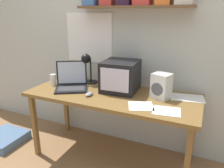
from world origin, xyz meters
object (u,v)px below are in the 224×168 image
object	(u,v)px
juice_glass	(53,80)
floor_cushion	(5,138)
printed_handout	(70,80)
computer_mouse	(89,94)
corner_desk	(112,100)
open_notebook	(187,98)
desk_lamp	(87,64)
space_heater	(161,86)
laptop	(72,82)
loose_paper_near_monitor	(141,106)
crt_monitor	(120,76)
loose_paper_near_laptop	(167,111)

from	to	relation	value
juice_glass	floor_cushion	distance (m)	0.99
printed_handout	juice_glass	bearing A→B (deg)	-100.74
computer_mouse	corner_desk	bearing A→B (deg)	37.22
juice_glass	corner_desk	bearing A→B (deg)	2.17
open_notebook	floor_cushion	size ratio (longest dim) A/B	0.76
corner_desk	desk_lamp	xyz separation A→B (m)	(-0.37, 0.17, 0.28)
corner_desk	desk_lamp	bearing A→B (deg)	154.77
space_heater	floor_cushion	xyz separation A→B (m)	(-1.75, -0.34, -0.80)
laptop	desk_lamp	size ratio (longest dim) A/B	1.24
printed_handout	floor_cushion	size ratio (longest dim) A/B	0.55
space_heater	loose_paper_near_monitor	distance (m)	0.29
floor_cushion	printed_handout	bearing A→B (deg)	36.25
laptop	crt_monitor	bearing A→B (deg)	-14.84
laptop	desk_lamp	bearing A→B (deg)	34.88
desk_lamp	printed_handout	world-z (taller)	desk_lamp
printed_handout	loose_paper_near_monitor	world-z (taller)	same
open_notebook	space_heater	bearing A→B (deg)	-154.72
corner_desk	loose_paper_near_monitor	world-z (taller)	loose_paper_near_monitor
desk_lamp	floor_cushion	xyz separation A→B (m)	(-0.92, -0.44, -0.90)
loose_paper_near_laptop	floor_cushion	bearing A→B (deg)	-177.39
printed_handout	open_notebook	xyz separation A→B (m)	(1.32, -0.03, 0.00)
corner_desk	computer_mouse	bearing A→B (deg)	-142.78
laptop	computer_mouse	bearing A→B (deg)	-54.02
corner_desk	juice_glass	size ratio (longest dim) A/B	13.49
computer_mouse	floor_cushion	bearing A→B (deg)	-173.36
computer_mouse	juice_glass	bearing A→B (deg)	167.65
corner_desk	desk_lamp	size ratio (longest dim) A/B	4.92
desk_lamp	space_heater	bearing A→B (deg)	13.92
loose_paper_near_laptop	floor_cushion	xyz separation A→B (m)	(-1.85, -0.08, -0.68)
desk_lamp	loose_paper_near_monitor	distance (m)	0.82
loose_paper_near_monitor	crt_monitor	bearing A→B (deg)	136.37
juice_glass	floor_cushion	xyz separation A→B (m)	(-0.61, -0.24, -0.74)
space_heater	loose_paper_near_laptop	xyz separation A→B (m)	(0.11, -0.26, -0.12)
printed_handout	open_notebook	world-z (taller)	same
printed_handout	open_notebook	distance (m)	1.32
space_heater	loose_paper_near_laptop	world-z (taller)	space_heater
laptop	loose_paper_near_laptop	xyz separation A→B (m)	(1.02, -0.17, -0.07)
crt_monitor	space_heater	bearing A→B (deg)	-9.33
desk_lamp	space_heater	xyz separation A→B (m)	(0.83, -0.10, -0.10)
open_notebook	floor_cushion	xyz separation A→B (m)	(-1.98, -0.45, -0.68)
crt_monitor	juice_glass	xyz separation A→B (m)	(-0.72, -0.15, -0.10)
corner_desk	printed_handout	size ratio (longest dim) A/B	7.07
corner_desk	laptop	distance (m)	0.48
laptop	loose_paper_near_laptop	world-z (taller)	laptop
desk_lamp	computer_mouse	xyz separation A→B (m)	(0.19, -0.31, -0.21)
space_heater	floor_cushion	distance (m)	1.95
open_notebook	desk_lamp	bearing A→B (deg)	-179.45
open_notebook	loose_paper_near_monitor	bearing A→B (deg)	-133.82
laptop	floor_cushion	world-z (taller)	laptop
computer_mouse	printed_handout	world-z (taller)	computer_mouse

